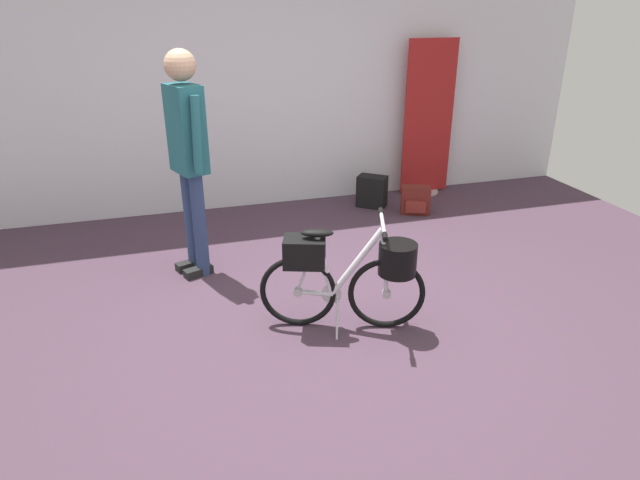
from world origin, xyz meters
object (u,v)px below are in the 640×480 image
(floor_banner_stand, at_px, (428,127))
(handbag_on_floor, at_px, (372,191))
(folding_bike_foreground, at_px, (349,272))
(visitor_near_wall, at_px, (188,149))
(backpack_on_floor, at_px, (416,200))

(floor_banner_stand, xyz_separation_m, handbag_on_floor, (-0.78, -0.29, -0.62))
(floor_banner_stand, relative_size, folding_bike_foreground, 1.59)
(visitor_near_wall, relative_size, handbag_on_floor, 4.98)
(folding_bike_foreground, relative_size, visitor_near_wall, 0.61)
(folding_bike_foreground, relative_size, handbag_on_floor, 3.03)
(visitor_near_wall, xyz_separation_m, backpack_on_floor, (2.37, 0.73, -0.91))
(folding_bike_foreground, bearing_deg, visitor_near_wall, 127.94)
(floor_banner_stand, height_order, handbag_on_floor, floor_banner_stand)
(folding_bike_foreground, bearing_deg, backpack_on_floor, 53.17)
(floor_banner_stand, bearing_deg, visitor_near_wall, -153.95)
(folding_bike_foreground, bearing_deg, floor_banner_stand, 54.08)
(visitor_near_wall, height_order, backpack_on_floor, visitor_near_wall)
(floor_banner_stand, distance_m, backpack_on_floor, 0.99)
(backpack_on_floor, bearing_deg, floor_banner_stand, 57.00)
(floor_banner_stand, relative_size, handbag_on_floor, 4.82)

